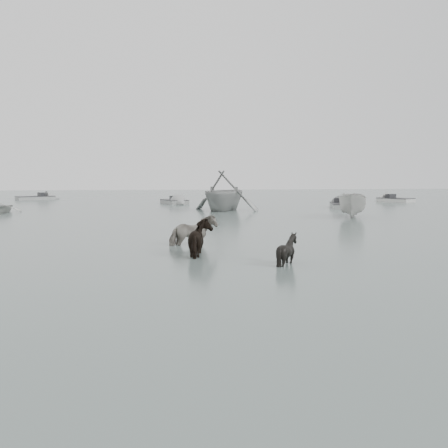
# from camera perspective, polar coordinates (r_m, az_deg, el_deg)

# --- Properties ---
(ground) EXTENTS (140.00, 140.00, 0.00)m
(ground) POSITION_cam_1_polar(r_m,az_deg,el_deg) (15.69, -4.84, -4.06)
(ground) COLOR #505F5C
(ground) RESTS_ON ground
(pony_pinto) EXTENTS (1.96, 1.47, 1.51)m
(pony_pinto) POSITION_cam_1_polar(r_m,az_deg,el_deg) (18.77, -3.60, -0.11)
(pony_pinto) COLOR black
(pony_pinto) RESTS_ON ground
(pony_dark) EXTENTS (1.69, 1.83, 1.52)m
(pony_dark) POSITION_cam_1_polar(r_m,az_deg,el_deg) (16.46, -2.45, -0.90)
(pony_dark) COLOR black
(pony_dark) RESTS_ON ground
(pony_black) EXTENTS (1.28, 1.19, 1.21)m
(pony_black) POSITION_cam_1_polar(r_m,az_deg,el_deg) (14.94, 7.24, -2.23)
(pony_black) COLOR black
(pony_black) RESTS_ON ground
(rowboat_trail) EXTENTS (7.25, 7.54, 3.06)m
(rowboat_trail) POSITION_cam_1_polar(r_m,az_deg,el_deg) (36.50, 0.01, 3.95)
(rowboat_trail) COLOR #A0A2A0
(rowboat_trail) RESTS_ON ground
(boat_small) EXTENTS (3.30, 4.66, 1.69)m
(boat_small) POSITION_cam_1_polar(r_m,az_deg,el_deg) (31.75, 14.55, 2.26)
(boat_small) COLOR #B3B2AE
(boat_small) RESTS_ON ground
(skiff_port) EXTENTS (2.97, 5.93, 0.75)m
(skiff_port) POSITION_cam_1_polar(r_m,az_deg,el_deg) (40.50, 13.31, 2.34)
(skiff_port) COLOR gray
(skiff_port) RESTS_ON ground
(skiff_mid) EXTENTS (2.98, 4.77, 0.75)m
(skiff_mid) POSITION_cam_1_polar(r_m,az_deg,el_deg) (44.94, -5.71, 2.78)
(skiff_mid) COLOR gray
(skiff_mid) RESTS_ON ground
(skiff_star) EXTENTS (3.73, 4.65, 0.75)m
(skiff_star) POSITION_cam_1_polar(r_m,az_deg,el_deg) (50.55, 19.03, 2.82)
(skiff_star) COLOR silver
(skiff_star) RESTS_ON ground
(skiff_far) EXTENTS (5.25, 3.97, 0.75)m
(skiff_far) POSITION_cam_1_polar(r_m,az_deg,el_deg) (55.46, -20.75, 2.99)
(skiff_far) COLOR #949694
(skiff_far) RESTS_ON ground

